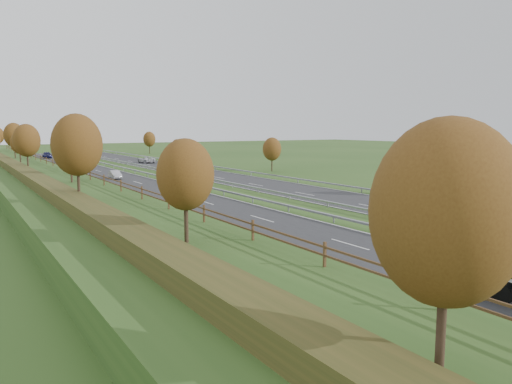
{
  "coord_description": "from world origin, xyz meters",
  "views": [
    {
      "loc": [
        -23.13,
        -15.7,
        8.51
      ],
      "look_at": [
        2.21,
        25.6,
        2.2
      ],
      "focal_mm": 35.0,
      "sensor_mm": 36.0,
      "label": 1
    }
  ],
  "objects_px": {
    "road_tanker": "(67,155)",
    "car_silver_mid": "(115,175)",
    "car_oncoming": "(146,160)",
    "car_dark_near": "(193,190)",
    "car_small_far": "(47,155)"
  },
  "relations": [
    {
      "from": "road_tanker",
      "to": "car_silver_mid",
      "type": "height_order",
      "value": "road_tanker"
    },
    {
      "from": "car_silver_mid",
      "to": "car_oncoming",
      "type": "xyz_separation_m",
      "value": [
        16.79,
        32.84,
        0.1
      ]
    },
    {
      "from": "car_oncoming",
      "to": "road_tanker",
      "type": "bearing_deg",
      "value": -36.96
    },
    {
      "from": "car_dark_near",
      "to": "car_small_far",
      "type": "xyz_separation_m",
      "value": [
        -2.68,
        90.93,
        0.07
      ]
    },
    {
      "from": "car_silver_mid",
      "to": "car_oncoming",
      "type": "bearing_deg",
      "value": 65.29
    },
    {
      "from": "car_silver_mid",
      "to": "car_oncoming",
      "type": "relative_size",
      "value": 0.74
    },
    {
      "from": "road_tanker",
      "to": "car_small_far",
      "type": "distance_m",
      "value": 22.96
    },
    {
      "from": "car_small_far",
      "to": "car_oncoming",
      "type": "relative_size",
      "value": 0.99
    },
    {
      "from": "road_tanker",
      "to": "car_small_far",
      "type": "xyz_separation_m",
      "value": [
        -0.82,
        22.92,
        -1.02
      ]
    },
    {
      "from": "car_dark_near",
      "to": "car_silver_mid",
      "type": "relative_size",
      "value": 1.04
    },
    {
      "from": "road_tanker",
      "to": "car_oncoming",
      "type": "bearing_deg",
      "value": -30.14
    },
    {
      "from": "road_tanker",
      "to": "car_silver_mid",
      "type": "relative_size",
      "value": 2.72
    },
    {
      "from": "car_dark_near",
      "to": "car_silver_mid",
      "type": "bearing_deg",
      "value": 101.56
    },
    {
      "from": "road_tanker",
      "to": "car_oncoming",
      "type": "relative_size",
      "value": 2.01
    },
    {
      "from": "car_small_far",
      "to": "car_oncoming",
      "type": "height_order",
      "value": "car_small_far"
    }
  ]
}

